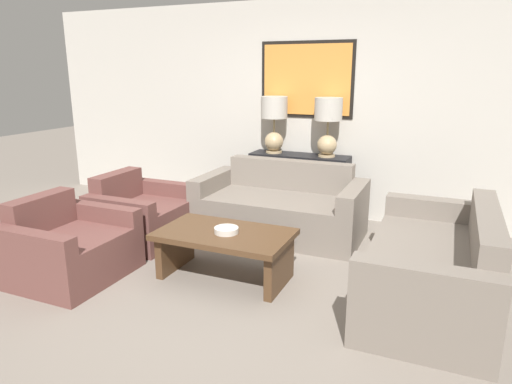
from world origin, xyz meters
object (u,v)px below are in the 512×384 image
Objects in this scene: console_table at (299,186)px; decorative_bowl at (226,230)px; armchair_near_camera at (70,249)px; couch_by_side at (434,268)px; armchair_near_back_wall at (141,216)px; coffee_table at (225,244)px; couch_by_back_wall at (280,209)px; table_lamp_right at (328,121)px; table_lamp_left at (274,119)px.

decorative_bowl is (-0.02, -1.97, 0.06)m from console_table.
decorative_bowl is 0.22× the size of armchair_near_camera.
armchair_near_camera is at bearing -165.36° from couch_by_side.
armchair_near_back_wall reaches higher than decorative_bowl.
coffee_table is at bearing -21.84° from armchair_near_back_wall.
console_table is at bearing 134.99° from couch_by_side.
couch_by_back_wall is at bearing 53.26° from armchair_near_camera.
armchair_near_back_wall is (-1.69, -1.43, -0.96)m from table_lamp_right.
table_lamp_right is 0.60× the size of coffee_table.
coffee_table is at bearing -101.29° from table_lamp_right.
table_lamp_left is 3.28× the size of decorative_bowl.
couch_by_side is (1.34, -1.68, -0.94)m from table_lamp_right.
armchair_near_back_wall is at bearing 158.16° from coffee_table.
console_table is at bearing 0.00° from table_lamp_left.
couch_by_back_wall is (0.00, -0.67, -0.12)m from console_table.
console_table is 1.29× the size of armchair_near_camera.
armchair_near_camera is (0.00, -1.04, 0.00)m from armchair_near_back_wall.
console_table is 1.97m from armchair_near_back_wall.
armchair_near_camera reaches higher than coffee_table.
armchair_near_back_wall is at bearing 175.30° from couch_by_side.
console_table is at bearing 46.79° from armchair_near_back_wall.
table_lamp_left is 2.18m from coffee_table.
decorative_bowl is at bearing -22.13° from armchair_near_back_wall.
table_lamp_right is 0.38× the size of couch_by_side.
table_lamp_right is 2.19m from coffee_table.
armchair_near_back_wall is at bearing -125.04° from table_lamp_left.
coffee_table is at bearing -171.10° from couch_by_side.
armchair_near_camera is (-1.33, -0.50, -0.20)m from decorative_bowl.
console_table is 0.67× the size of couch_by_back_wall.
armchair_near_camera is (-1.30, -0.52, -0.06)m from coffee_table.
decorative_bowl is (0.03, -0.02, 0.14)m from coffee_table.
couch_by_back_wall is at bearing -116.98° from table_lamp_right.
table_lamp_left is 2.14m from decorative_bowl.
table_lamp_right is (0.68, 0.00, 0.00)m from table_lamp_left.
table_lamp_right is 3.28× the size of decorative_bowl.
couch_by_back_wall is at bearing 87.82° from coffee_table.
couch_by_back_wall is at bearing -90.00° from console_table.
console_table is 1.76× the size of table_lamp_left.
table_lamp_left reaches higher than couch_by_side.
table_lamp_right is at bearing 0.00° from console_table.
table_lamp_right is 0.73× the size of armchair_near_camera.
couch_by_side is 8.64× the size of decorative_bowl.
table_lamp_right reaches higher than decorative_bowl.
table_lamp_right is 1.21m from couch_by_back_wall.
table_lamp_left is 0.73× the size of armchair_near_back_wall.
armchair_near_back_wall is 1.04m from armchair_near_camera.
couch_by_back_wall is 1.32m from decorative_bowl.
couch_by_back_wall is 1.93× the size of armchair_near_camera.
decorative_bowl is at bearing -90.60° from console_table.
coffee_table is at bearing -92.18° from couch_by_back_wall.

